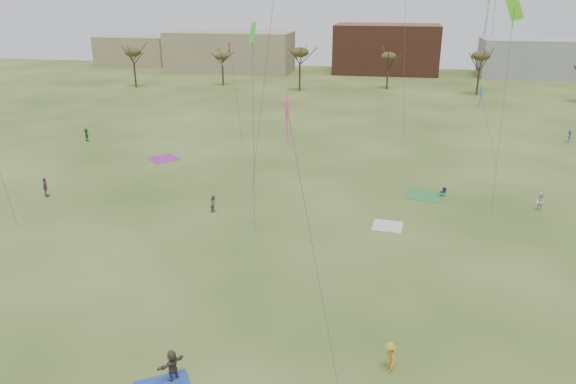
# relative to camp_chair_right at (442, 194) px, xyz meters

# --- Properties ---
(ground) EXTENTS (260.00, 260.00, 0.00)m
(ground) POSITION_rel_camp_chair_right_xyz_m (-12.80, -28.50, -0.26)
(ground) COLOR #2D4917
(ground) RESTS_ON ground
(spectator_fore_b) EXTENTS (0.73, 0.88, 1.65)m
(spectator_fore_b) POSITION_rel_camp_chair_right_xyz_m (-21.42, -8.39, 0.56)
(spectator_fore_b) COLOR #816752
(spectator_fore_b) RESTS_ON ground
(spectator_fore_c) EXTENTS (1.33, 1.68, 1.79)m
(spectator_fore_c) POSITION_rel_camp_chair_right_xyz_m (-16.19, -31.40, 0.63)
(spectator_fore_c) COLOR #504639
(spectator_fore_c) RESTS_ON ground
(flyer_mid_b) EXTENTS (1.00, 1.26, 1.72)m
(flyer_mid_b) POSITION_rel_camp_chair_right_xyz_m (-4.90, -28.45, 0.60)
(flyer_mid_b) COLOR gold
(flyer_mid_b) RESTS_ON ground
(spectator_mid_d) EXTENTS (0.97, 1.25, 1.98)m
(spectator_mid_d) POSITION_rel_camp_chair_right_xyz_m (-39.38, -7.67, 0.73)
(spectator_mid_d) COLOR #943D73
(spectator_mid_d) RESTS_ON ground
(spectator_mid_e) EXTENTS (1.06, 1.07, 1.74)m
(spectator_mid_e) POSITION_rel_camp_chair_right_xyz_m (8.72, -2.33, 0.61)
(spectator_mid_e) COLOR silver
(spectator_mid_e) RESTS_ON ground
(flyer_far_a) EXTENTS (1.36, 1.64, 1.76)m
(flyer_far_a) POSITION_rel_camp_chair_right_xyz_m (-47.00, 13.35, 0.62)
(flyer_far_a) COLOR #25702F
(flyer_far_a) RESTS_ON ground
(flyer_far_c) EXTENTS (0.87, 1.16, 1.60)m
(flyer_far_c) POSITION_rel_camp_chair_right_xyz_m (18.74, 25.26, 0.54)
(flyer_far_c) COLOR navy
(flyer_far_c) RESTS_ON ground
(blanket_cream) EXTENTS (2.78, 2.78, 0.03)m
(blanket_cream) POSITION_rel_camp_chair_right_xyz_m (-5.31, -8.73, -0.26)
(blanket_cream) COLOR silver
(blanket_cream) RESTS_ON ground
(blanket_plum) EXTENTS (4.66, 4.66, 0.03)m
(blanket_plum) POSITION_rel_camp_chair_right_xyz_m (-33.05, 7.09, -0.26)
(blanket_plum) COLOR #942D84
(blanket_plum) RESTS_ON ground
(blanket_olive) EXTENTS (4.29, 4.29, 0.03)m
(blanket_olive) POSITION_rel_camp_chair_right_xyz_m (-1.72, -0.21, -0.26)
(blanket_olive) COLOR #31893F
(blanket_olive) RESTS_ON ground
(camp_chair_right) EXTENTS (0.74, 0.73, 0.87)m
(camp_chair_right) POSITION_rel_camp_chair_right_xyz_m (0.00, 0.00, 0.00)
(camp_chair_right) COLOR #121832
(camp_chair_right) RESTS_ON ground
(tree_line) EXTENTS (117.44, 49.32, 8.91)m
(tree_line) POSITION_rel_camp_chair_right_xyz_m (-15.65, 50.62, 6.83)
(tree_line) COLOR #3A2B1E
(tree_line) RESTS_ON ground
(building_tan) EXTENTS (32.00, 14.00, 10.00)m
(building_tan) POSITION_rel_camp_chair_right_xyz_m (-47.80, 86.50, 4.74)
(building_tan) COLOR #937F60
(building_tan) RESTS_ON ground
(building_brick) EXTENTS (26.00, 16.00, 12.00)m
(building_brick) POSITION_rel_camp_chair_right_xyz_m (-7.80, 91.50, 5.74)
(building_brick) COLOR brown
(building_brick) RESTS_ON ground
(building_grey) EXTENTS (24.00, 12.00, 9.00)m
(building_grey) POSITION_rel_camp_chair_right_xyz_m (27.20, 89.50, 4.24)
(building_grey) COLOR gray
(building_grey) RESTS_ON ground
(building_tan_west) EXTENTS (20.00, 12.00, 8.00)m
(building_tan_west) POSITION_rel_camp_chair_right_xyz_m (-77.80, 93.50, 3.74)
(building_tan_west) COLOR #937F60
(building_tan_west) RESTS_ON ground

